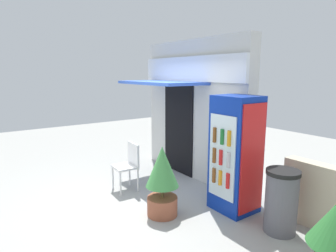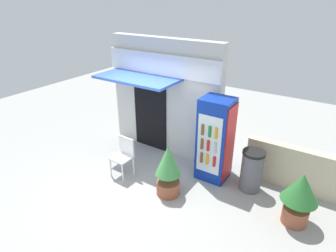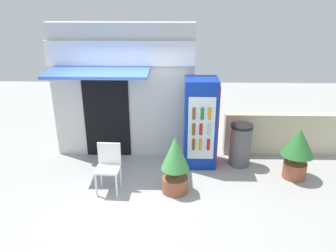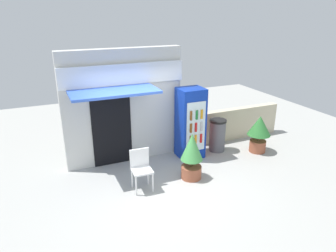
{
  "view_description": "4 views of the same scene",
  "coord_description": "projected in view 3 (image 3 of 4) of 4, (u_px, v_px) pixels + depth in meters",
  "views": [
    {
      "loc": [
        4.54,
        -2.33,
        2.26
      ],
      "look_at": [
        0.52,
        0.5,
        1.36
      ],
      "focal_mm": 31.08,
      "sensor_mm": 36.0,
      "label": 1
    },
    {
      "loc": [
        3.58,
        -3.97,
        3.86
      ],
      "look_at": [
        0.54,
        0.7,
        1.25
      ],
      "focal_mm": 30.37,
      "sensor_mm": 36.0,
      "label": 2
    },
    {
      "loc": [
        0.92,
        -5.34,
        3.59
      ],
      "look_at": [
        0.79,
        0.49,
        1.18
      ],
      "focal_mm": 36.08,
      "sensor_mm": 36.0,
      "label": 3
    },
    {
      "loc": [
        -2.18,
        -5.62,
        3.77
      ],
      "look_at": [
        0.53,
        0.6,
        1.22
      ],
      "focal_mm": 32.88,
      "sensor_mm": 36.0,
      "label": 4
    }
  ],
  "objects": [
    {
      "name": "plastic_chair",
      "position": [
        109.0,
        164.0,
        6.27
      ],
      "size": [
        0.45,
        0.43,
        0.92
      ],
      "color": "white",
      "rests_on": "ground"
    },
    {
      "name": "ground",
      "position": [
        125.0,
        194.0,
        6.32
      ],
      "size": [
        16.0,
        16.0,
        0.0
      ],
      "primitive_type": "plane",
      "color": "#A3A39E"
    },
    {
      "name": "potted_plant_curbside",
      "position": [
        298.0,
        149.0,
        6.63
      ],
      "size": [
        0.64,
        0.64,
        1.06
      ],
      "color": "#995138",
      "rests_on": "ground"
    },
    {
      "name": "drink_cooler",
      "position": [
        201.0,
        123.0,
        7.03
      ],
      "size": [
        0.69,
        0.66,
        1.91
      ],
      "color": "#0C2D9E",
      "rests_on": "ground"
    },
    {
      "name": "trash_bin",
      "position": [
        240.0,
        145.0,
        7.21
      ],
      "size": [
        0.47,
        0.47,
        0.93
      ],
      "color": "#595960",
      "rests_on": "ground"
    },
    {
      "name": "potted_plant_near_shop",
      "position": [
        175.0,
        162.0,
        6.17
      ],
      "size": [
        0.52,
        0.52,
        1.14
      ],
      "color": "#995138",
      "rests_on": "ground"
    },
    {
      "name": "storefront_building",
      "position": [
        122.0,
        90.0,
        7.31
      ],
      "size": [
        3.08,
        1.26,
        2.93
      ],
      "color": "silver",
      "rests_on": "ground"
    },
    {
      "name": "stone_boundary_wall",
      "position": [
        285.0,
        134.0,
        7.69
      ],
      "size": [
        2.76,
        0.23,
        0.97
      ],
      "primitive_type": "cube",
      "color": "beige",
      "rests_on": "ground"
    }
  ]
}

